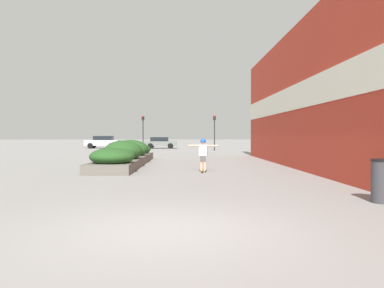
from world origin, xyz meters
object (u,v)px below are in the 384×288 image
at_px(traffic_light_left, 143,127).
at_px(traffic_light_right, 215,127).
at_px(car_center_left, 103,142).
at_px(skateboard, 203,171).
at_px(car_leftmost, 161,142).
at_px(skateboarder, 203,151).
at_px(trash_bin, 383,181).
at_px(car_center_right, 273,142).

height_order(traffic_light_left, traffic_light_right, traffic_light_right).
bearing_deg(traffic_light_right, car_center_left, 152.09).
xyz_separation_m(car_center_left, traffic_light_right, (13.66, -7.24, 1.71)).
height_order(car_center_left, traffic_light_right, traffic_light_right).
distance_m(skateboard, traffic_light_left, 25.60).
height_order(skateboard, car_leftmost, car_leftmost).
bearing_deg(skateboard, traffic_light_left, 113.14).
bearing_deg(traffic_light_left, traffic_light_right, -5.66).
xyz_separation_m(car_center_left, traffic_light_left, (5.85, -6.46, 1.71)).
height_order(skateboarder, traffic_light_right, traffic_light_right).
bearing_deg(trash_bin, car_leftmost, 101.51).
relative_size(skateboard, skateboarder, 0.43).
xyz_separation_m(car_leftmost, car_center_left, (-7.38, 0.49, 0.07)).
relative_size(skateboarder, car_center_left, 0.33).
bearing_deg(traffic_light_right, car_center_right, 37.30).
xyz_separation_m(skateboarder, car_center_left, (-11.23, 31.37, -0.11)).
distance_m(car_center_right, traffic_light_right, 9.85).
bearing_deg(car_center_left, skateboard, -160.31).
xyz_separation_m(skateboard, car_leftmost, (-3.85, 30.88, 0.69)).
relative_size(car_center_left, traffic_light_left, 1.12).
bearing_deg(traffic_light_left, trash_bin, -73.90).
height_order(trash_bin, car_leftmost, car_leftmost).
bearing_deg(car_center_left, traffic_light_right, -117.91).
bearing_deg(trash_bin, traffic_light_right, 92.75).
bearing_deg(skateboarder, car_leftmost, 108.05).
height_order(skateboard, traffic_light_right, traffic_light_right).
xyz_separation_m(skateboarder, traffic_light_left, (-5.38, 24.91, 1.60)).
distance_m(skateboard, traffic_light_right, 24.38).
height_order(skateboard, car_center_right, car_center_right).
distance_m(car_center_left, car_center_right, 21.42).
xyz_separation_m(car_center_right, traffic_light_left, (-15.52, -5.10, 1.73)).
xyz_separation_m(skateboarder, car_leftmost, (-3.85, 30.88, -0.18)).
bearing_deg(car_center_left, car_center_right, -93.65).
relative_size(skateboard, traffic_light_left, 0.16).
height_order(car_leftmost, traffic_light_left, traffic_light_left).
bearing_deg(traffic_light_left, skateboarder, -77.81).
bearing_deg(trash_bin, skateboard, 118.05).
height_order(car_leftmost, traffic_light_right, traffic_light_right).
bearing_deg(car_leftmost, car_center_left, -93.77).
relative_size(skateboard, car_center_left, 0.14).
distance_m(car_center_right, traffic_light_left, 16.43).
relative_size(trash_bin, car_leftmost, 0.26).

